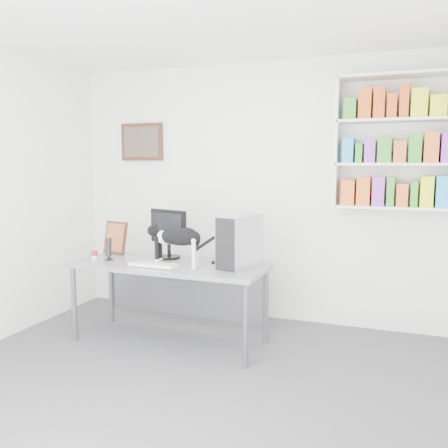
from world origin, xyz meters
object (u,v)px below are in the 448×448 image
(leaning_print, at_px, (115,237))
(soup_can, at_px, (95,256))
(speaker, at_px, (109,249))
(monitor, at_px, (169,234))
(cat, at_px, (178,247))
(keyboard, at_px, (154,265))
(pc_tower, at_px, (240,241))
(bookshelf, at_px, (392,142))
(desk, at_px, (169,303))

(leaning_print, height_order, soup_can, leaning_print)
(speaker, distance_m, leaning_print, 0.36)
(leaning_print, bearing_deg, monitor, 7.66)
(speaker, xyz_separation_m, cat, (0.74, -0.02, 0.07))
(leaning_print, xyz_separation_m, cat, (0.87, -0.35, 0.01))
(keyboard, distance_m, pc_tower, 0.80)
(pc_tower, bearing_deg, speaker, -158.10)
(bookshelf, relative_size, keyboard, 2.89)
(bookshelf, bearing_deg, monitor, -162.08)
(soup_can, bearing_deg, bookshelf, 20.64)
(monitor, distance_m, soup_can, 0.73)
(desk, xyz_separation_m, keyboard, (-0.07, -0.16, 0.39))
(soup_can, bearing_deg, pc_tower, 8.31)
(pc_tower, xyz_separation_m, soup_can, (-1.38, -0.20, -0.19))
(desk, distance_m, keyboard, 0.43)
(keyboard, bearing_deg, soup_can, 177.42)
(leaning_print, distance_m, cat, 0.94)
(keyboard, xyz_separation_m, cat, (0.21, 0.08, 0.16))
(desk, height_order, cat, cat)
(soup_can, bearing_deg, keyboard, -4.10)
(cat, bearing_deg, leaning_print, 157.36)
(bookshelf, height_order, monitor, bookshelf)
(speaker, distance_m, soup_can, 0.15)
(leaning_print, relative_size, soup_can, 3.78)
(leaning_print, xyz_separation_m, soup_can, (0.01, -0.38, -0.12))
(monitor, xyz_separation_m, speaker, (-0.49, -0.29, -0.13))
(monitor, distance_m, pc_tower, 0.78)
(soup_can, distance_m, cat, 0.87)
(pc_tower, relative_size, leaning_print, 1.36)
(monitor, relative_size, speaker, 2.14)
(monitor, bearing_deg, soup_can, -132.05)
(bookshelf, xyz_separation_m, cat, (-1.74, -0.95, -0.93))
(bookshelf, height_order, soup_can, bookshelf)
(monitor, relative_size, keyboard, 1.13)
(monitor, xyz_separation_m, cat, (0.25, -0.31, -0.06))
(desk, relative_size, monitor, 3.70)
(bookshelf, xyz_separation_m, monitor, (-1.99, -0.64, -0.86))
(speaker, xyz_separation_m, leaning_print, (-0.13, 0.33, 0.06))
(bookshelf, distance_m, pc_tower, 1.69)
(pc_tower, xyz_separation_m, leaning_print, (-1.39, 0.17, -0.06))
(bookshelf, relative_size, soup_can, 13.88)
(leaning_print, bearing_deg, desk, -8.30)
(pc_tower, relative_size, soup_can, 5.16)
(monitor, distance_m, speaker, 0.58)
(monitor, height_order, cat, monitor)
(desk, xyz_separation_m, speaker, (-0.60, -0.07, 0.48))
(bookshelf, distance_m, desk, 2.54)
(speaker, bearing_deg, keyboard, -28.98)
(speaker, height_order, soup_can, speaker)
(speaker, bearing_deg, pc_tower, -11.72)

